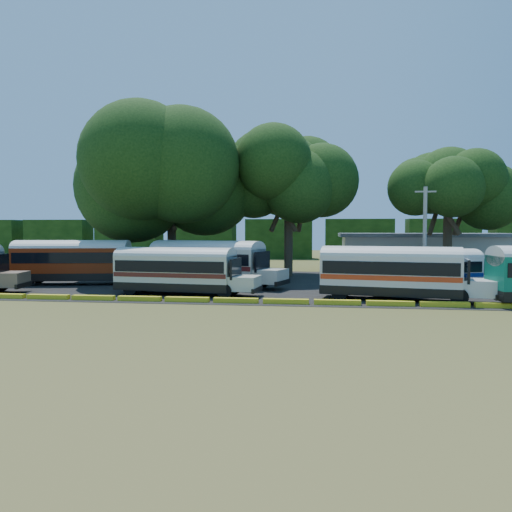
# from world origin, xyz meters

# --- Properties ---
(ground) EXTENTS (160.00, 160.00, 0.00)m
(ground) POSITION_xyz_m (0.00, 0.00, 0.00)
(ground) COLOR #404C19
(ground) RESTS_ON ground
(asphalt_strip) EXTENTS (64.00, 24.00, 0.02)m
(asphalt_strip) POSITION_xyz_m (1.00, 12.00, 0.01)
(asphalt_strip) COLOR black
(asphalt_strip) RESTS_ON ground
(curb) EXTENTS (53.70, 0.45, 0.30)m
(curb) POSITION_xyz_m (-0.00, 1.00, 0.15)
(curb) COLOR yellow
(curb) RESTS_ON ground
(terminal_building) EXTENTS (19.00, 9.00, 4.00)m
(terminal_building) POSITION_xyz_m (18.00, 30.00, 2.03)
(terminal_building) COLOR beige
(terminal_building) RESTS_ON ground
(treeline_backdrop) EXTENTS (130.00, 4.00, 6.00)m
(treeline_backdrop) POSITION_xyz_m (0.00, 48.00, 3.00)
(treeline_backdrop) COLOR black
(treeline_backdrop) RESTS_ON ground
(bus_red) EXTENTS (11.14, 4.68, 3.56)m
(bus_red) POSITION_xyz_m (-12.92, 9.26, 2.04)
(bus_red) COLOR black
(bus_red) RESTS_ON ground
(bus_cream_west) EXTENTS (9.96, 3.50, 3.21)m
(bus_cream_west) POSITION_xyz_m (-2.96, 4.13, 1.81)
(bus_cream_west) COLOR black
(bus_cream_west) RESTS_ON ground
(bus_cream_east) EXTENTS (11.12, 5.72, 3.56)m
(bus_cream_east) POSITION_xyz_m (-2.00, 9.20, 2.01)
(bus_cream_east) COLOR black
(bus_cream_east) RESTS_ON ground
(bus_white_red) EXTENTS (10.49, 4.35, 3.36)m
(bus_white_red) POSITION_xyz_m (11.00, 3.39, 1.90)
(bus_white_red) COLOR black
(bus_white_red) RESTS_ON ground
(bus_white_blue) EXTENTS (9.65, 4.88, 3.09)m
(bus_white_blue) POSITION_xyz_m (13.54, 6.79, 1.75)
(bus_white_blue) COLOR black
(bus_white_blue) RESTS_ON ground
(tree_west) EXTENTS (13.30, 13.30, 14.55)m
(tree_west) POSITION_xyz_m (-7.40, 16.98, 9.66)
(tree_west) COLOR #332819
(tree_west) RESTS_ON ground
(tree_center) EXTENTS (9.64, 9.64, 13.04)m
(tree_center) POSITION_xyz_m (3.43, 18.72, 9.45)
(tree_center) COLOR #332819
(tree_center) RESTS_ON ground
(tree_east) EXTENTS (8.61, 8.61, 12.00)m
(tree_east) POSITION_xyz_m (18.12, 20.02, 8.78)
(tree_east) COLOR #332819
(tree_east) RESTS_ON ground
(utility_pole) EXTENTS (1.60, 0.30, 7.75)m
(utility_pole) POSITION_xyz_m (14.57, 12.34, 3.99)
(utility_pole) COLOR gray
(utility_pole) RESTS_ON ground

